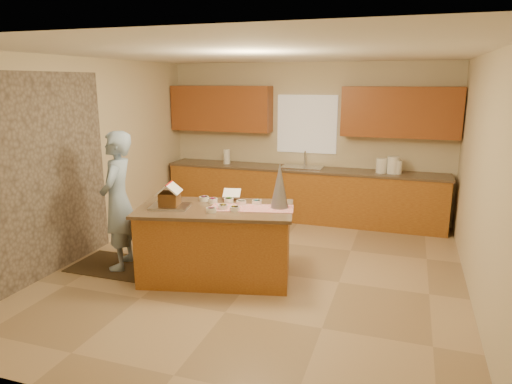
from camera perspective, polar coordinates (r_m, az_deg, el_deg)
floor at (r=6.03m, az=0.31°, el=-9.77°), size 5.50×5.50×0.00m
ceiling at (r=5.55m, az=0.34°, el=16.77°), size 5.50×5.50×0.00m
wall_back at (r=8.26m, az=6.29°, el=6.25°), size 5.50×5.50×0.00m
wall_front at (r=3.22m, az=-15.13°, el=-5.75°), size 5.50×5.50×0.00m
wall_left at (r=6.83m, az=-20.10°, el=3.97°), size 5.50×5.50×0.00m
wall_right at (r=5.42m, az=26.32°, el=1.10°), size 5.50×5.50×0.00m
stone_accent at (r=6.23m, az=-24.40°, el=1.81°), size 0.00×2.50×2.50m
window_curtain at (r=8.20m, az=6.30°, el=8.30°), size 1.05×0.03×1.00m
back_counter_base at (r=8.14m, az=5.67°, el=-0.37°), size 4.80×0.60×0.88m
back_counter_top at (r=8.04m, az=5.75°, el=2.82°), size 4.85×0.63×0.04m
upper_cabinet_left at (r=8.50m, az=-4.30°, el=10.22°), size 1.85×0.35×0.80m
upper_cabinet_right at (r=7.85m, az=17.37°, el=9.38°), size 1.85×0.35×0.80m
sink at (r=8.05m, az=5.75°, el=2.75°), size 0.70×0.45×0.12m
faucet at (r=8.19m, az=6.06°, el=4.14°), size 0.03×0.03×0.28m
island_base at (r=5.72m, az=-4.95°, el=-6.47°), size 1.93×1.26×0.87m
island_top at (r=5.58m, az=-5.04°, el=-2.10°), size 2.02×1.36×0.04m
table_runner at (r=5.52m, az=-0.51°, el=-2.00°), size 1.04×0.57×0.01m
baking_tray at (r=5.65m, az=-10.56°, el=-1.75°), size 0.52×0.43×0.02m
cookbook at (r=5.89m, az=-3.00°, el=-0.14°), size 0.25×0.21×0.09m
tinsel_tree at (r=5.47m, az=2.93°, el=0.76°), size 0.26×0.26×0.54m
rug at (r=6.45m, az=-16.48°, el=-8.72°), size 1.20×0.79×0.01m
boy at (r=6.15m, az=-16.65°, el=-1.05°), size 0.59×0.74×1.78m
canister_a at (r=7.84m, az=15.21°, el=3.16°), size 0.17×0.17×0.24m
canister_b at (r=7.83m, az=16.56°, el=3.22°), size 0.19×0.19×0.28m
canister_c at (r=7.84m, az=17.03°, el=2.95°), size 0.15×0.15×0.21m
paper_towel at (r=8.43m, az=-3.62°, el=4.38°), size 0.12×0.12×0.26m
gingerbread_house at (r=5.62m, az=-10.61°, el=-0.61°), size 0.32×0.33×0.28m
candy_bowls at (r=5.63m, az=-3.65°, el=-1.44°), size 0.81×0.61×0.05m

